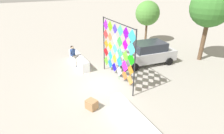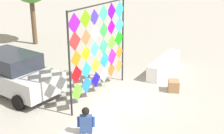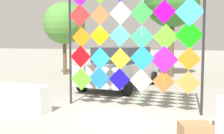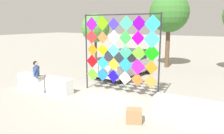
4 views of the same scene
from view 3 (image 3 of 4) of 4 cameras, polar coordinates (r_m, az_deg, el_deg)
The scene contains 5 objects.
ground at distance 7.23m, azimuth 2.64°, elevation -10.72°, with size 120.00×120.00×0.00m, color #9E998E.
kite_display_rack at distance 8.09m, azimuth 4.09°, elevation 7.19°, with size 4.08×0.15×3.92m.
parked_car at distance 11.99m, azimuth 1.86°, elevation -0.03°, with size 2.59×4.71×1.75m.
tree_far_right at distance 16.98m, azimuth -9.59°, elevation 8.75°, with size 2.50×2.50×4.34m.
tree_palm_like at distance 16.24m, azimuth 11.91°, elevation 13.33°, with size 3.06×3.06×5.85m.
Camera 3 is at (2.03, -6.65, 1.99)m, focal length 44.51 mm.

